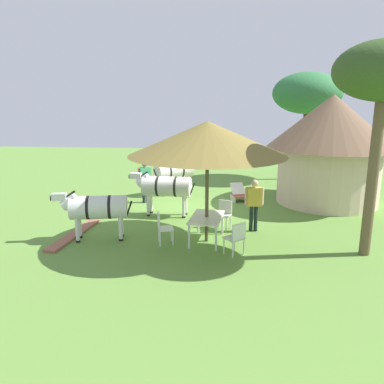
{
  "coord_description": "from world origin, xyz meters",
  "views": [
    {
      "loc": [
        13.27,
        1.55,
        4.01
      ],
      "look_at": [
        0.99,
        0.33,
        1.0
      ],
      "focal_mm": 35.83,
      "sensor_mm": 36.0,
      "label": 1
    }
  ],
  "objects_px": {
    "standing_watcher": "(145,178)",
    "patio_chair_west_end": "(224,213)",
    "zebra_toward_hut": "(97,208)",
    "shade_umbrella": "(207,138)",
    "striped_lounge_chair": "(239,194)",
    "thatched_hut": "(330,144)",
    "zebra_nearest_camera": "(175,171)",
    "patio_chair_near_lawn": "(163,226)",
    "acacia_tree_behind_hut": "(384,75)",
    "acacia_tree_left_background": "(307,93)",
    "guest_beside_umbrella": "(254,201)",
    "patio_chair_near_hut": "(236,237)",
    "zebra_by_umbrella": "(165,187)",
    "patio_dining_table": "(207,219)"
  },
  "relations": [
    {
      "from": "standing_watcher",
      "to": "patio_chair_west_end",
      "type": "bearing_deg",
      "value": 101.91
    },
    {
      "from": "zebra_toward_hut",
      "to": "shade_umbrella",
      "type": "bearing_deg",
      "value": -98.64
    },
    {
      "from": "striped_lounge_chair",
      "to": "shade_umbrella",
      "type": "bearing_deg",
      "value": 61.12
    },
    {
      "from": "thatched_hut",
      "to": "zebra_nearest_camera",
      "type": "distance_m",
      "value": 6.37
    },
    {
      "from": "standing_watcher",
      "to": "zebra_toward_hut",
      "type": "distance_m",
      "value": 4.19
    },
    {
      "from": "striped_lounge_chair",
      "to": "patio_chair_near_lawn",
      "type": "bearing_deg",
      "value": 49.28
    },
    {
      "from": "shade_umbrella",
      "to": "acacia_tree_behind_hut",
      "type": "xyz_separation_m",
      "value": [
        0.54,
        4.22,
        1.6
      ]
    },
    {
      "from": "thatched_hut",
      "to": "acacia_tree_behind_hut",
      "type": "height_order",
      "value": "acacia_tree_behind_hut"
    },
    {
      "from": "striped_lounge_chair",
      "to": "acacia_tree_left_background",
      "type": "xyz_separation_m",
      "value": [
        -4.72,
        3.3,
        4.0
      ]
    },
    {
      "from": "guest_beside_umbrella",
      "to": "striped_lounge_chair",
      "type": "bearing_deg",
      "value": -91.65
    },
    {
      "from": "patio_chair_near_hut",
      "to": "striped_lounge_chair",
      "type": "distance_m",
      "value": 5.62
    },
    {
      "from": "shade_umbrella",
      "to": "standing_watcher",
      "type": "xyz_separation_m",
      "value": [
        -4.0,
        -2.67,
        -1.96
      ]
    },
    {
      "from": "guest_beside_umbrella",
      "to": "zebra_nearest_camera",
      "type": "height_order",
      "value": "guest_beside_umbrella"
    },
    {
      "from": "patio_chair_near_hut",
      "to": "zebra_toward_hut",
      "type": "relative_size",
      "value": 0.4
    },
    {
      "from": "striped_lounge_chair",
      "to": "zebra_nearest_camera",
      "type": "xyz_separation_m",
      "value": [
        -1.01,
        -2.73,
        0.73
      ]
    },
    {
      "from": "guest_beside_umbrella",
      "to": "zebra_nearest_camera",
      "type": "distance_m",
      "value": 5.59
    },
    {
      "from": "striped_lounge_chair",
      "to": "zebra_by_umbrella",
      "type": "distance_m",
      "value": 3.53
    },
    {
      "from": "zebra_by_umbrella",
      "to": "patio_dining_table",
      "type": "bearing_deg",
      "value": -142.53
    },
    {
      "from": "acacia_tree_left_background",
      "to": "patio_chair_near_lawn",
      "type": "bearing_deg",
      "value": -29.68
    },
    {
      "from": "patio_chair_near_lawn",
      "to": "zebra_toward_hut",
      "type": "xyz_separation_m",
      "value": [
        -0.17,
        -1.94,
        0.44
      ]
    },
    {
      "from": "zebra_toward_hut",
      "to": "zebra_by_umbrella",
      "type": "bearing_deg",
      "value": -42.96
    },
    {
      "from": "acacia_tree_behind_hut",
      "to": "standing_watcher",
      "type": "bearing_deg",
      "value": -123.37
    },
    {
      "from": "patio_chair_near_hut",
      "to": "zebra_toward_hut",
      "type": "bearing_deg",
      "value": 127.82
    },
    {
      "from": "thatched_hut",
      "to": "shade_umbrella",
      "type": "xyz_separation_m",
      "value": [
        4.73,
        -4.44,
        0.63
      ]
    },
    {
      "from": "patio_chair_west_end",
      "to": "standing_watcher",
      "type": "relative_size",
      "value": 0.54
    },
    {
      "from": "patio_chair_near_hut",
      "to": "guest_beside_umbrella",
      "type": "relative_size",
      "value": 0.55
    },
    {
      "from": "standing_watcher",
      "to": "zebra_nearest_camera",
      "type": "xyz_separation_m",
      "value": [
        -1.66,
        0.94,
        -0.01
      ]
    },
    {
      "from": "patio_chair_near_hut",
      "to": "zebra_nearest_camera",
      "type": "relative_size",
      "value": 0.46
    },
    {
      "from": "patio_dining_table",
      "to": "striped_lounge_chair",
      "type": "relative_size",
      "value": 1.7
    },
    {
      "from": "patio_dining_table",
      "to": "patio_chair_near_hut",
      "type": "bearing_deg",
      "value": 40.94
    },
    {
      "from": "patio_chair_west_end",
      "to": "patio_chair_near_hut",
      "type": "height_order",
      "value": "same"
    },
    {
      "from": "thatched_hut",
      "to": "zebra_by_umbrella",
      "type": "bearing_deg",
      "value": -68.91
    },
    {
      "from": "patio_chair_near_lawn",
      "to": "zebra_by_umbrella",
      "type": "distance_m",
      "value": 2.81
    },
    {
      "from": "shade_umbrella",
      "to": "patio_chair_west_end",
      "type": "relative_size",
      "value": 4.85
    },
    {
      "from": "patio_chair_near_hut",
      "to": "acacia_tree_behind_hut",
      "type": "xyz_separation_m",
      "value": [
        -0.42,
        3.39,
        4.04
      ]
    },
    {
      "from": "striped_lounge_chair",
      "to": "zebra_nearest_camera",
      "type": "bearing_deg",
      "value": -36.85
    },
    {
      "from": "thatched_hut",
      "to": "zebra_by_umbrella",
      "type": "xyz_separation_m",
      "value": [
        2.33,
        -6.04,
        -1.3
      ]
    },
    {
      "from": "acacia_tree_behind_hut",
      "to": "striped_lounge_chair",
      "type": "bearing_deg",
      "value": -148.27
    },
    {
      "from": "zebra_toward_hut",
      "to": "acacia_tree_left_background",
      "type": "xyz_separation_m",
      "value": [
        -9.54,
        7.48,
        3.3
      ]
    },
    {
      "from": "acacia_tree_left_background",
      "to": "thatched_hut",
      "type": "bearing_deg",
      "value": 1.55
    },
    {
      "from": "standing_watcher",
      "to": "patio_chair_near_hut",
      "type": "bearing_deg",
      "value": 89.07
    },
    {
      "from": "patio_chair_near_lawn",
      "to": "patio_chair_near_hut",
      "type": "relative_size",
      "value": 1.0
    },
    {
      "from": "shade_umbrella",
      "to": "acacia_tree_behind_hut",
      "type": "bearing_deg",
      "value": 82.71
    },
    {
      "from": "patio_dining_table",
      "to": "zebra_toward_hut",
      "type": "relative_size",
      "value": 0.68
    },
    {
      "from": "thatched_hut",
      "to": "patio_chair_near_lawn",
      "type": "bearing_deg",
      "value": -48.15
    },
    {
      "from": "zebra_toward_hut",
      "to": "acacia_tree_left_background",
      "type": "bearing_deg",
      "value": -49.7
    },
    {
      "from": "acacia_tree_left_background",
      "to": "acacia_tree_behind_hut",
      "type": "bearing_deg",
      "value": -0.53
    },
    {
      "from": "patio_dining_table",
      "to": "patio_chair_near_lawn",
      "type": "distance_m",
      "value": 1.27
    },
    {
      "from": "patio_chair_near_hut",
      "to": "acacia_tree_left_background",
      "type": "relative_size",
      "value": 0.17
    },
    {
      "from": "shade_umbrella",
      "to": "zebra_nearest_camera",
      "type": "xyz_separation_m",
      "value": [
        -5.66,
        -1.72,
        -1.97
      ]
    }
  ]
}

